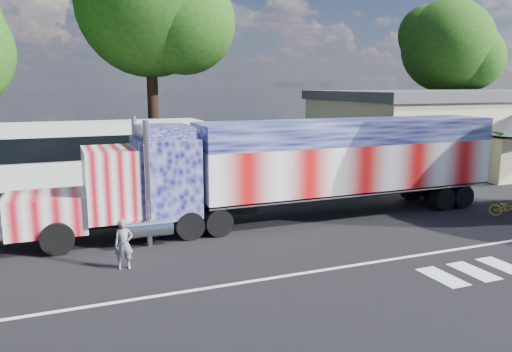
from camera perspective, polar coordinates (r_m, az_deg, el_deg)
name	(u,v)px	position (r m, az deg, el deg)	size (l,w,h in m)	color
ground	(287,241)	(18.26, 3.55, -7.46)	(100.00, 100.00, 0.00)	black
lane_markings	(390,270)	(16.06, 15.09, -10.34)	(30.00, 2.67, 0.01)	silver
semi_truck	(296,166)	(20.78, 4.61, 1.17)	(20.70, 3.27, 4.41)	black
coach_bus	(78,157)	(27.17, -19.64, 2.01)	(12.71, 2.96, 3.70)	white
hall_building	(478,128)	(38.28, 24.07, 5.04)	(22.40, 12.80, 5.20)	beige
woman	(124,244)	(15.95, -14.88, -7.53)	(0.57, 0.37, 1.56)	slate
bicycle	(509,209)	(23.77, 26.91, -3.35)	(0.54, 1.55, 0.81)	gold
tree_far_ne	(449,47)	(47.02, 21.22, 13.59)	(8.23, 7.84, 12.75)	black
tree_n_mid	(152,5)	(33.31, -11.80, 18.62)	(9.50, 9.04, 15.07)	black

